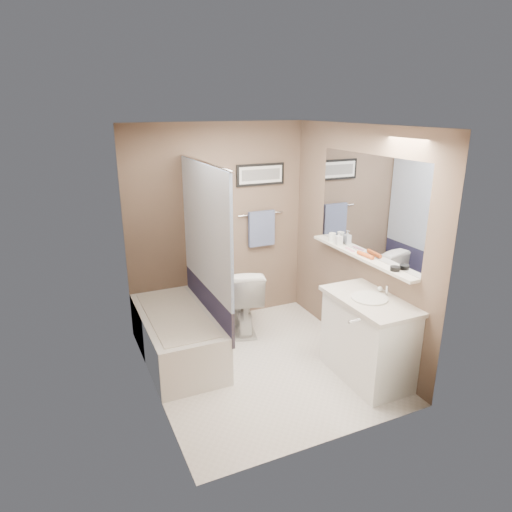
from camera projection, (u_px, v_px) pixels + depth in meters
name	position (u px, v px, depth m)	size (l,w,h in m)	color
ground	(262.00, 365.00, 4.75)	(2.50, 2.50, 0.00)	silver
ceiling	(263.00, 128.00, 4.00)	(2.20, 2.50, 0.04)	white
wall_back	(219.00, 226.00, 5.43)	(2.20, 0.04, 2.40)	brown
wall_front	(335.00, 304.00, 3.31)	(2.20, 0.04, 2.40)	brown
wall_left	(150.00, 272.00, 3.94)	(0.04, 2.50, 2.40)	brown
wall_right	(355.00, 242.00, 4.79)	(0.04, 2.50, 2.40)	brown
tile_surround	(139.00, 275.00, 4.43)	(0.02, 1.55, 2.00)	tan
curtain_rod	(203.00, 162.00, 4.38)	(0.02, 0.02, 1.55)	silver
curtain_upper	(205.00, 228.00, 4.58)	(0.03, 1.45, 1.28)	white
curtain_lower	(208.00, 302.00, 4.84)	(0.03, 1.45, 0.36)	#2B2A4F
mirror	(368.00, 206.00, 4.53)	(0.02, 1.60, 1.00)	silver
shelf	(360.00, 256.00, 4.68)	(0.12, 1.60, 0.03)	silver
towel_bar	(261.00, 214.00, 5.60)	(0.02, 0.02, 0.60)	silver
towel	(262.00, 228.00, 5.64)	(0.34, 0.05, 0.44)	#7F90B9
art_frame	(260.00, 175.00, 5.47)	(0.62, 0.03, 0.26)	black
art_mat	(261.00, 175.00, 5.46)	(0.56, 0.00, 0.20)	white
art_image	(261.00, 175.00, 5.45)	(0.50, 0.00, 0.13)	#595959
door	(393.00, 316.00, 3.57)	(0.80, 0.02, 2.00)	silver
door_handle	(354.00, 321.00, 3.49)	(0.02, 0.02, 0.10)	silver
bathtub	(177.00, 335.00, 4.83)	(0.70, 1.50, 0.50)	silver
tub_rim	(175.00, 314.00, 4.75)	(0.56, 1.36, 0.02)	beige
toilet	(242.00, 298.00, 5.40)	(0.45, 0.78, 0.80)	white
vanity	(368.00, 340.00, 4.43)	(0.50, 0.90, 0.80)	white
countertop	(370.00, 301.00, 4.29)	(0.54, 0.96, 0.04)	beige
sink_basin	(370.00, 298.00, 4.28)	(0.34, 0.34, 0.01)	silver
faucet_spout	(387.00, 290.00, 4.35)	(0.02, 0.02, 0.10)	silver
faucet_knob	(380.00, 289.00, 4.44)	(0.05, 0.05, 0.05)	white
candle_bowl_near	(395.00, 269.00, 4.21)	(0.09, 0.09, 0.04)	black
hair_brush_front	(365.00, 255.00, 4.59)	(0.04, 0.04, 0.22)	#D2531D
pink_comb	(350.00, 250.00, 4.82)	(0.03, 0.16, 0.01)	pink
glass_jar	(332.00, 237.00, 5.10)	(0.08, 0.08, 0.10)	white
soap_bottle	(339.00, 238.00, 4.98)	(0.07, 0.07, 0.15)	#999999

